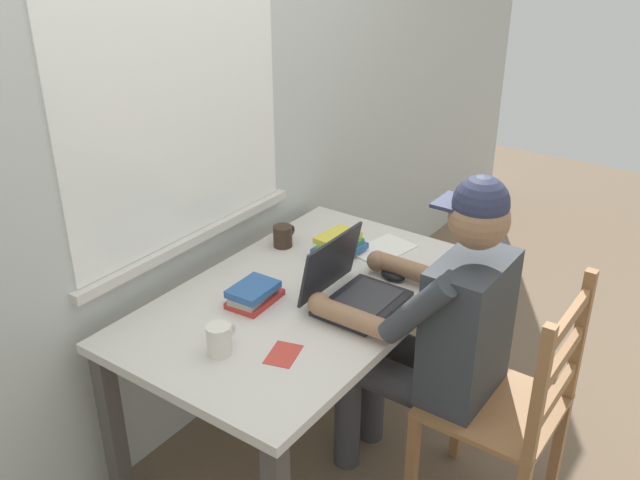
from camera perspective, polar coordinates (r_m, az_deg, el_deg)
ground_plane at (r=2.98m, az=-1.16°, el=-16.03°), size 8.00×8.00×0.00m
back_wall at (r=2.63m, az=-10.26°, el=10.20°), size 6.00×0.08×2.60m
desk at (r=2.61m, az=-1.28°, el=-6.00°), size 1.36×0.82×0.70m
seated_person at (r=2.43m, az=9.45°, el=-6.85°), size 0.50×0.60×1.26m
wooden_chair at (r=2.48m, az=15.01°, el=-13.09°), size 0.42×0.42×0.95m
laptop at (r=2.50m, az=2.43°, el=-3.85°), size 0.33×0.28×0.23m
computer_mouse at (r=2.66m, az=5.92°, el=-2.86°), size 0.06×0.10×0.03m
coffee_mug_white at (r=2.25m, az=-8.05°, el=-7.97°), size 0.12×0.08×0.10m
coffee_mug_dark at (r=2.89m, az=-2.99°, el=0.33°), size 0.12×0.08×0.09m
book_stack_main at (r=2.81m, az=1.55°, el=-0.48°), size 0.20×0.16×0.09m
book_stack_side at (r=2.51m, az=-5.36°, el=-4.39°), size 0.21×0.14×0.07m
paper_pile_near_laptop at (r=2.88m, az=5.11°, el=-0.77°), size 0.28×0.21×0.01m
landscape_photo_print at (r=2.25m, az=-2.98°, el=-9.21°), size 0.15×0.12×0.00m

